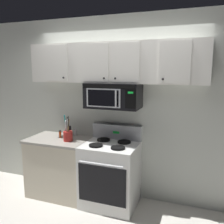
% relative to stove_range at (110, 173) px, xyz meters
% --- Properties ---
extents(ground_plane, '(8.00, 8.00, 0.00)m').
position_rel_stove_range_xyz_m(ground_plane, '(0.00, -0.42, -0.47)').
color(ground_plane, beige).
extents(back_wall, '(5.20, 0.10, 2.70)m').
position_rel_stove_range_xyz_m(back_wall, '(0.00, 0.37, 0.88)').
color(back_wall, silver).
rests_on(back_wall, ground_plane).
extents(stove_range, '(0.76, 0.69, 1.12)m').
position_rel_stove_range_xyz_m(stove_range, '(0.00, 0.00, 0.00)').
color(stove_range, white).
rests_on(stove_range, ground_plane).
extents(over_range_microwave, '(0.76, 0.43, 0.35)m').
position_rel_stove_range_xyz_m(over_range_microwave, '(-0.00, 0.12, 1.11)').
color(over_range_microwave, black).
extents(upper_cabinets, '(2.50, 0.36, 0.55)m').
position_rel_stove_range_xyz_m(upper_cabinets, '(-0.00, 0.15, 1.56)').
color(upper_cabinets, white).
extents(counter_segment, '(0.93, 0.65, 0.90)m').
position_rel_stove_range_xyz_m(counter_segment, '(-0.84, 0.01, -0.02)').
color(counter_segment, beige).
rests_on(counter_segment, ground_plane).
extents(utensil_crock_red, '(0.14, 0.14, 0.39)m').
position_rel_stove_range_xyz_m(utensil_crock_red, '(-0.64, -0.06, 0.53)').
color(utensil_crock_red, red).
rests_on(utensil_crock_red, counter_segment).
extents(salt_shaker, '(0.04, 0.04, 0.12)m').
position_rel_stove_range_xyz_m(salt_shaker, '(-0.68, 0.23, 0.49)').
color(salt_shaker, white).
rests_on(salt_shaker, counter_segment).
extents(pepper_mill, '(0.04, 0.04, 0.18)m').
position_rel_stove_range_xyz_m(pepper_mill, '(-0.71, 0.11, 0.52)').
color(pepper_mill, black).
rests_on(pepper_mill, counter_segment).
extents(spice_jar, '(0.04, 0.04, 0.12)m').
position_rel_stove_range_xyz_m(spice_jar, '(-0.84, 0.05, 0.49)').
color(spice_jar, '#C64C19').
rests_on(spice_jar, counter_segment).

